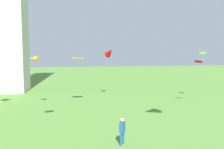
# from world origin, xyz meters

# --- Properties ---
(person_0) EXTENTS (0.48, 0.52, 1.74)m
(person_0) POSITION_xyz_m (1.98, 15.40, 0.98)
(person_0) COLOR #235693
(person_0) RESTS_ON ground_plane
(kite_flying_0) EXTENTS (0.95, 0.94, 0.36)m
(kite_flying_0) POSITION_xyz_m (13.27, 24.24, 5.08)
(kite_flying_0) COLOR #B80A17
(kite_flying_1) EXTENTS (1.42, 1.80, 1.46)m
(kite_flying_1) POSITION_xyz_m (4.21, 30.94, 6.24)
(kite_flying_1) COLOR red
(kite_flying_3) EXTENTS (1.17, 0.97, 0.74)m
(kite_flying_3) POSITION_xyz_m (-4.98, 26.84, 5.41)
(kite_flying_3) COLOR gold
(kite_flying_4) EXTENTS (0.72, 0.96, 0.35)m
(kite_flying_4) POSITION_xyz_m (15.79, 27.11, 6.07)
(kite_flying_4) COLOR #59E423
(kite_flying_7) EXTENTS (1.60, 1.26, 0.25)m
(kite_flying_7) POSITION_xyz_m (-0.36, 27.64, 5.43)
(kite_flying_7) COLOR gold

